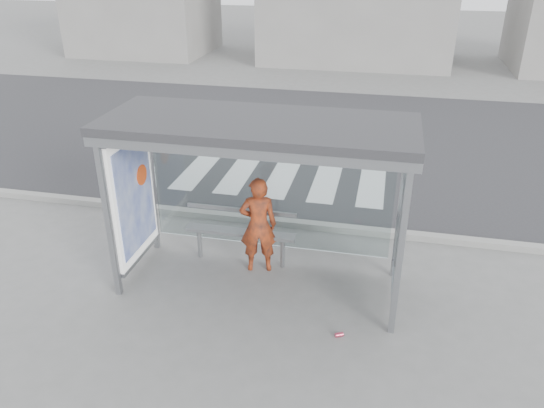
{
  "coord_description": "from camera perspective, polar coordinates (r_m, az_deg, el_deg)",
  "views": [
    {
      "loc": [
        1.66,
        -6.6,
        4.72
      ],
      "look_at": [
        0.15,
        0.2,
        1.3
      ],
      "focal_mm": 35.0,
      "sensor_mm": 36.0,
      "label": 1
    }
  ],
  "objects": [
    {
      "name": "curb",
      "position": [
        9.88,
        1.37,
        -1.98
      ],
      "size": [
        30.0,
        0.18,
        0.12
      ],
      "primitive_type": "cube",
      "color": "gray",
      "rests_on": "ground"
    },
    {
      "name": "bus_shelter",
      "position": [
        7.48,
        -4.13,
        4.65
      ],
      "size": [
        4.25,
        1.65,
        2.62
      ],
      "color": "gray",
      "rests_on": "ground"
    },
    {
      "name": "ground",
      "position": [
        8.28,
        -1.32,
        -8.58
      ],
      "size": [
        80.0,
        80.0,
        0.0
      ],
      "primitive_type": "plane",
      "color": "slate",
      "rests_on": "ground"
    },
    {
      "name": "building_center",
      "position": [
        24.75,
        9.26,
        20.72
      ],
      "size": [
        8.0,
        5.0,
        5.0
      ],
      "primitive_type": "cube",
      "color": "gray",
      "rests_on": "ground"
    },
    {
      "name": "soda_can",
      "position": [
        7.34,
        7.23,
        -13.77
      ],
      "size": [
        0.13,
        0.1,
        0.06
      ],
      "primitive_type": "cylinder",
      "rotation": [
        0.0,
        1.57,
        0.46
      ],
      "color": "#D63F5B",
      "rests_on": "ground"
    },
    {
      "name": "bench",
      "position": [
        8.56,
        -3.43,
        -3.0
      ],
      "size": [
        1.8,
        0.23,
        0.93
      ],
      "color": "slate",
      "rests_on": "ground"
    },
    {
      "name": "road",
      "position": [
        14.49,
        5.32,
        7.07
      ],
      "size": [
        30.0,
        10.0,
        0.01
      ],
      "primitive_type": "cube",
      "color": "#2C2C2F",
      "rests_on": "ground"
    },
    {
      "name": "person",
      "position": [
        8.23,
        -1.49,
        -2.29
      ],
      "size": [
        0.66,
        0.51,
        1.59
      ],
      "primitive_type": "imported",
      "rotation": [
        0.0,
        0.0,
        3.39
      ],
      "color": "orange",
      "rests_on": "ground"
    },
    {
      "name": "crosswalk",
      "position": [
        12.25,
        1.41,
        3.52
      ],
      "size": [
        4.55,
        3.0,
        0.0
      ],
      "color": "silver",
      "rests_on": "ground"
    }
  ]
}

